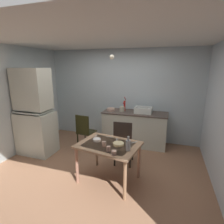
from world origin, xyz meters
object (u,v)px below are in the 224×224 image
at_px(hand_pump, 124,105).
at_px(chair_by_counter, 85,131).
at_px(glass_bottle, 128,145).
at_px(chair_far_side, 123,143).
at_px(mixing_bowl_counter, 111,109).
at_px(dining_table, 109,149).
at_px(hutch_cabinet, 35,115).
at_px(mug_tall, 114,153).
at_px(sink_basin, 143,110).
at_px(serving_bowl_wide, 119,144).

height_order(hand_pump, chair_by_counter, hand_pump).
distance_m(hand_pump, glass_bottle, 2.03).
bearing_deg(chair_far_side, chair_by_counter, 157.71).
bearing_deg(hand_pump, chair_far_side, -76.39).
relative_size(mixing_bowl_counter, chair_by_counter, 0.23).
relative_size(hand_pump, chair_by_counter, 0.43).
bearing_deg(dining_table, glass_bottle, -18.46).
relative_size(hutch_cabinet, mug_tall, 25.38).
xyz_separation_m(mixing_bowl_counter, mug_tall, (0.74, -2.06, -0.17)).
height_order(dining_table, mug_tall, mug_tall).
bearing_deg(glass_bottle, chair_by_counter, 139.18).
distance_m(sink_basin, mixing_bowl_counter, 0.88).
height_order(serving_bowl_wide, mug_tall, mug_tall).
height_order(dining_table, serving_bowl_wide, serving_bowl_wide).
distance_m(sink_basin, chair_by_counter, 1.60).
distance_m(sink_basin, glass_bottle, 1.90).
bearing_deg(serving_bowl_wide, sink_basin, 84.44).
xyz_separation_m(serving_bowl_wide, mug_tall, (0.03, -0.37, 0.02)).
height_order(hutch_cabinet, chair_by_counter, hutch_cabinet).
xyz_separation_m(chair_far_side, glass_bottle, (0.27, -0.74, 0.31)).
relative_size(chair_far_side, chair_by_counter, 1.09).
height_order(chair_by_counter, serving_bowl_wide, chair_by_counter).
xyz_separation_m(hand_pump, chair_far_side, (0.29, -1.19, -0.55)).
height_order(hutch_cabinet, glass_bottle, hutch_cabinet).
distance_m(serving_bowl_wide, mug_tall, 0.37).
bearing_deg(mug_tall, serving_bowl_wide, 94.29).
relative_size(chair_by_counter, mug_tall, 11.35).
bearing_deg(hand_pump, sink_basin, -4.96).
bearing_deg(serving_bowl_wide, chair_far_side, 96.04).
bearing_deg(mixing_bowl_counter, chair_far_side, -59.51).
bearing_deg(chair_by_counter, serving_bowl_wide, -41.57).
distance_m(dining_table, serving_bowl_wide, 0.22).
bearing_deg(serving_bowl_wide, mixing_bowl_counter, 112.73).
bearing_deg(mixing_bowl_counter, dining_table, -72.92).
bearing_deg(glass_bottle, sink_basin, 91.12).
height_order(sink_basin, chair_by_counter, sink_basin).
xyz_separation_m(hutch_cabinet, dining_table, (2.03, -0.52, -0.32)).
height_order(hutch_cabinet, serving_bowl_wide, hutch_cabinet).
distance_m(dining_table, chair_far_side, 0.64).
bearing_deg(chair_by_counter, mug_tall, -49.49).
relative_size(chair_by_counter, serving_bowl_wide, 4.72).
bearing_deg(dining_table, hand_pump, 95.34).
distance_m(hutch_cabinet, mug_tall, 2.41).
relative_size(hutch_cabinet, glass_bottle, 8.38).
relative_size(sink_basin, mixing_bowl_counter, 2.09).
xyz_separation_m(hutch_cabinet, mixing_bowl_counter, (1.51, 1.19, -0.02)).
bearing_deg(mixing_bowl_counter, glass_bottle, -63.58).
relative_size(hutch_cabinet, mixing_bowl_counter, 9.71).
bearing_deg(chair_by_counter, glass_bottle, -40.82).
bearing_deg(sink_basin, chair_by_counter, -153.38).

